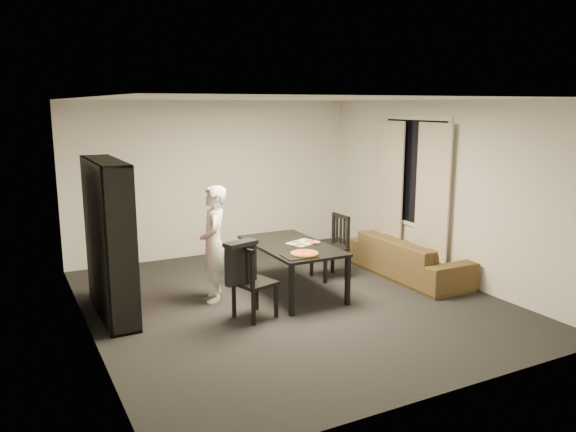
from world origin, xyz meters
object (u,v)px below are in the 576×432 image
bookshelf (109,239)px  sofa (409,257)px  chair_left (249,277)px  person (214,244)px  pepperoni_pizza (304,253)px  chair_right (334,242)px  baking_tray (299,256)px  dining_table (291,249)px

bookshelf → sofa: bearing=-6.3°
chair_left → person: bearing=-7.3°
person → sofa: (2.93, -0.37, -0.46)m
person → pepperoni_pizza: 1.19m
person → pepperoni_pizza: (0.91, -0.77, -0.06)m
chair_left → person: size_ratio=0.60×
chair_right → pepperoni_pizza: (-1.02, -0.90, 0.17)m
bookshelf → person: (1.29, -0.10, -0.19)m
chair_left → chair_right: size_ratio=0.97×
bookshelf → baking_tray: bookshelf is taller
bookshelf → chair_left: bearing=-32.8°
dining_table → chair_left: (-0.90, -0.63, -0.10)m
bookshelf → chair_right: size_ratio=2.02×
bookshelf → dining_table: size_ratio=1.17×
person → pepperoni_pizza: person is taller
dining_table → person: 1.06m
dining_table → pepperoni_pizza: pepperoni_pizza is taller
dining_table → sofa: 1.93m
bookshelf → chair_right: (3.21, 0.04, -0.41)m
person → baking_tray: person is taller
pepperoni_pizza → sofa: pepperoni_pizza is taller
dining_table → pepperoni_pizza: bearing=-102.1°
bookshelf → pepperoni_pizza: 2.37m
chair_left → baking_tray: chair_left is taller
pepperoni_pizza → baking_tray: bearing=-175.3°
dining_table → chair_right: chair_right is taller
chair_left → baking_tray: bearing=-103.0°
dining_table → chair_left: chair_left is taller
chair_right → baking_tray: size_ratio=2.35×
chair_right → bookshelf: bearing=-90.9°
dining_table → chair_left: bearing=-145.1°
dining_table → chair_left: size_ratio=1.79×
chair_left → baking_tray: 0.72m
bookshelf → person: bookshelf is taller
chair_right → pepperoni_pizza: chair_right is taller
baking_tray → chair_right: bearing=39.8°
dining_table → baking_tray: bearing=-108.8°
person → baking_tray: 1.14m
sofa → chair_left: bearing=99.2°
chair_right → baking_tray: bearing=-51.8°
pepperoni_pizza → sofa: 2.10m
chair_left → dining_table: bearing=-71.7°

